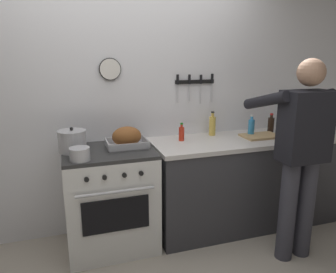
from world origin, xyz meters
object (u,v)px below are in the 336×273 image
cutting_board (261,136)px  stove (110,199)px  person_cook (301,149)px  bottle_cooking_oil (212,125)px  roasting_pan (127,138)px  bottle_dish_soap (251,127)px  saucepan (80,154)px  bottle_soy_sauce (271,124)px  stock_pot (72,141)px  bottle_hot_sauce (182,133)px

cutting_board → stove: bearing=179.2°
stove → person_cook: person_cook is taller
bottle_cooking_oil → roasting_pan: bearing=-169.5°
roasting_pan → bottle_dish_soap: (1.25, 0.03, 0.00)m
roasting_pan → bottle_cooking_oil: (0.89, 0.17, 0.02)m
saucepan → cutting_board: (1.72, 0.19, -0.04)m
bottle_soy_sauce → person_cook: bearing=-108.2°
stock_pot → bottle_dish_soap: bearing=0.6°
person_cook → saucepan: bearing=64.7°
cutting_board → bottle_cooking_oil: size_ratio=1.50×
person_cook → roasting_pan: (-1.28, 0.65, 0.03)m
person_cook → bottle_hot_sauce: person_cook is taller
bottle_soy_sauce → bottle_cooking_oil: (-0.64, 0.06, 0.02)m
stock_pot → bottle_dish_soap: size_ratio=1.11×
saucepan → bottle_hot_sauce: (0.94, 0.30, 0.02)m
stove → bottle_cooking_oil: bottle_cooking_oil is taller
saucepan → roasting_pan: bearing=30.3°
stock_pot → saucepan: bearing=-80.4°
stock_pot → bottle_dish_soap: same height
roasting_pan → bottle_hot_sauce: 0.53m
roasting_pan → bottle_soy_sauce: bearing=4.1°
bottle_hot_sauce → person_cook: bearing=-43.5°
roasting_pan → bottle_cooking_oil: size_ratio=1.47×
roasting_pan → bottle_dish_soap: bearing=1.3°
stove → cutting_board: cutting_board is taller
person_cook → bottle_hot_sauce: size_ratio=9.80×
saucepan → bottle_cooking_oil: 1.36m
person_cook → stove: bearing=55.1°
stock_pot → bottle_soy_sauce: (1.98, 0.10, -0.01)m
stock_pot → bottle_hot_sauce: stock_pot is taller
stove → roasting_pan: roasting_pan is taller
stock_pot → bottle_soy_sauce: 1.99m
stock_pot → bottle_cooking_oil: bottle_cooking_oil is taller
stove → saucepan: (-0.24, -0.21, 0.50)m
stove → stock_pot: bearing=172.0°
roasting_pan → cutting_board: roasting_pan is taller
bottle_dish_soap → bottle_hot_sauce: (-0.72, 0.03, -0.02)m
roasting_pan → bottle_soy_sauce: size_ratio=1.81×
roasting_pan → bottle_cooking_oil: 0.91m
roasting_pan → cutting_board: (1.31, -0.05, -0.07)m
roasting_pan → bottle_hot_sauce: (0.53, 0.06, -0.01)m
stock_pot → bottle_soy_sauce: stock_pot is taller
roasting_pan → stock_pot: (-0.45, 0.01, 0.01)m
saucepan → cutting_board: size_ratio=0.43×
stove → stock_pot: 0.61m
person_cook → cutting_board: size_ratio=4.61×
bottle_hot_sauce → stock_pot: bearing=-177.0°
saucepan → bottle_dish_soap: (1.66, 0.27, 0.04)m
person_cook → roasting_pan: bearing=51.4°
stove → stock_pot: size_ratio=3.89×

